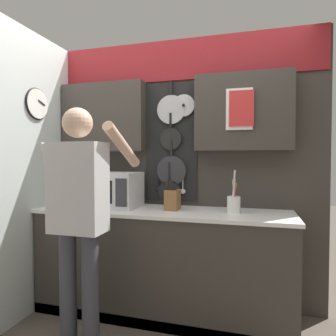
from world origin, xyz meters
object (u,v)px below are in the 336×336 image
object	(u,v)px
knife_block	(173,199)
person	(79,206)
microwave	(113,190)
utensil_crock	(234,203)

from	to	relation	value
knife_block	person	size ratio (longest dim) A/B	0.15
knife_block	person	world-z (taller)	person
microwave	knife_block	bearing A→B (deg)	0.02
microwave	knife_block	xyz separation A→B (m)	(0.56, 0.00, -0.07)
utensil_crock	person	world-z (taller)	person
utensil_crock	person	distance (m)	1.22
knife_block	utensil_crock	world-z (taller)	utensil_crock
microwave	utensil_crock	distance (m)	1.09
microwave	utensil_crock	xyz separation A→B (m)	(1.08, 0.00, -0.08)
microwave	knife_block	size ratio (longest dim) A/B	1.84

